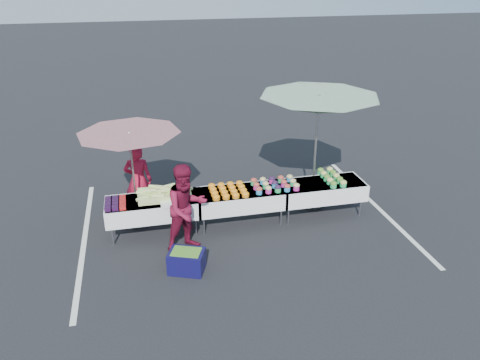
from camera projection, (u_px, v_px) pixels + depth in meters
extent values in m
plane|color=black|center=(240.00, 222.00, 10.00)|extent=(80.00, 80.00, 0.00)
cube|color=silver|center=(84.00, 240.00, 9.35)|extent=(0.10, 5.00, 0.00)
cube|color=silver|center=(377.00, 207.00, 10.65)|extent=(0.10, 5.00, 0.00)
cube|color=white|center=(152.00, 201.00, 9.33)|extent=(1.80, 0.75, 0.04)
cube|color=white|center=(153.00, 208.00, 9.40)|extent=(1.86, 0.81, 0.36)
cylinder|color=slate|center=(113.00, 236.00, 9.13)|extent=(0.04, 0.04, 0.39)
cylinder|color=slate|center=(113.00, 221.00, 9.65)|extent=(0.04, 0.04, 0.39)
cylinder|color=slate|center=(196.00, 227.00, 9.46)|extent=(0.04, 0.04, 0.39)
cylinder|color=slate|center=(192.00, 213.00, 9.98)|extent=(0.04, 0.04, 0.39)
cube|color=white|center=(240.00, 192.00, 9.69)|extent=(1.80, 0.75, 0.04)
cube|color=white|center=(240.00, 199.00, 9.76)|extent=(1.86, 0.81, 0.36)
cylinder|color=slate|center=(204.00, 226.00, 9.49)|extent=(0.04, 0.04, 0.39)
cylinder|color=slate|center=(200.00, 212.00, 10.01)|extent=(0.04, 0.04, 0.39)
cylinder|color=slate|center=(281.00, 217.00, 9.82)|extent=(0.04, 0.04, 0.39)
cylinder|color=slate|center=(273.00, 204.00, 10.34)|extent=(0.04, 0.04, 0.39)
cube|color=white|center=(321.00, 184.00, 10.06)|extent=(1.80, 0.75, 0.04)
cube|color=white|center=(321.00, 190.00, 10.12)|extent=(1.86, 0.81, 0.36)
cylinder|color=slate|center=(288.00, 216.00, 9.86)|extent=(0.04, 0.04, 0.39)
cylinder|color=slate|center=(280.00, 203.00, 10.38)|extent=(0.04, 0.04, 0.39)
cylinder|color=slate|center=(360.00, 208.00, 10.19)|extent=(0.04, 0.04, 0.39)
cylinder|color=slate|center=(348.00, 196.00, 10.71)|extent=(0.04, 0.04, 0.39)
cube|color=black|center=(108.00, 209.00, 8.89)|extent=(0.12, 0.12, 0.08)
cube|color=black|center=(108.00, 205.00, 9.02)|extent=(0.12, 0.12, 0.08)
cube|color=black|center=(108.00, 202.00, 9.14)|extent=(0.12, 0.12, 0.08)
cube|color=black|center=(108.00, 199.00, 9.26)|extent=(0.12, 0.12, 0.08)
cube|color=black|center=(115.00, 208.00, 8.92)|extent=(0.12, 0.12, 0.08)
cube|color=black|center=(115.00, 205.00, 9.05)|extent=(0.12, 0.12, 0.08)
cube|color=black|center=(115.00, 201.00, 9.17)|extent=(0.12, 0.12, 0.08)
cube|color=black|center=(115.00, 198.00, 9.29)|extent=(0.12, 0.12, 0.08)
cube|color=maroon|center=(123.00, 207.00, 8.95)|extent=(0.12, 0.12, 0.08)
cube|color=maroon|center=(123.00, 204.00, 9.07)|extent=(0.12, 0.12, 0.08)
cube|color=maroon|center=(123.00, 201.00, 9.20)|extent=(0.12, 0.12, 0.08)
cube|color=maroon|center=(123.00, 198.00, 9.32)|extent=(0.12, 0.12, 0.08)
cube|color=#B7D26B|center=(164.00, 194.00, 9.39)|extent=(1.05, 0.55, 0.14)
cylinder|color=#B7D26B|center=(179.00, 188.00, 9.57)|extent=(0.27, 0.09, 0.10)
cylinder|color=#B7D26B|center=(145.00, 191.00, 9.31)|extent=(0.27, 0.14, 0.07)
cylinder|color=#B7D26B|center=(170.00, 189.00, 9.25)|extent=(0.27, 0.14, 0.09)
cylinder|color=#B7D26B|center=(143.00, 194.00, 9.31)|extent=(0.27, 0.15, 0.10)
cylinder|color=#B7D26B|center=(155.00, 192.00, 9.26)|extent=(0.27, 0.15, 0.08)
cylinder|color=#B7D26B|center=(162.00, 188.00, 9.36)|extent=(0.27, 0.10, 0.10)
cylinder|color=#B7D26B|center=(162.00, 191.00, 9.25)|extent=(0.27, 0.07, 0.08)
cylinder|color=#B7D26B|center=(158.00, 196.00, 9.17)|extent=(0.27, 0.14, 0.09)
cylinder|color=#B7D26B|center=(155.00, 186.00, 9.48)|extent=(0.27, 0.12, 0.08)
cylinder|color=#B7D26B|center=(186.00, 188.00, 9.54)|extent=(0.27, 0.16, 0.08)
cylinder|color=#B7D26B|center=(148.00, 192.00, 9.25)|extent=(0.27, 0.11, 0.07)
cylinder|color=#B7D26B|center=(161.00, 198.00, 9.15)|extent=(0.27, 0.10, 0.07)
cylinder|color=#B7D26B|center=(169.00, 186.00, 9.49)|extent=(0.27, 0.12, 0.08)
cylinder|color=#B7D26B|center=(142.00, 198.00, 9.07)|extent=(0.27, 0.15, 0.08)
cylinder|color=#B7D26B|center=(146.00, 190.00, 9.30)|extent=(0.27, 0.10, 0.08)
cylinder|color=#B7D26B|center=(175.00, 191.00, 9.35)|extent=(0.27, 0.16, 0.10)
cylinder|color=#B7D26B|center=(150.00, 191.00, 9.20)|extent=(0.27, 0.12, 0.09)
cylinder|color=#B7D26B|center=(179.00, 192.00, 9.18)|extent=(0.27, 0.09, 0.07)
cube|color=white|center=(168.00, 204.00, 9.11)|extent=(0.30, 0.25, 0.05)
cylinder|color=#C57115|center=(216.00, 199.00, 9.32)|extent=(0.15, 0.15, 0.05)
ellipsoid|color=orange|center=(216.00, 197.00, 9.30)|extent=(0.15, 0.15, 0.08)
cylinder|color=#C57115|center=(215.00, 195.00, 9.47)|extent=(0.15, 0.15, 0.05)
ellipsoid|color=orange|center=(215.00, 193.00, 9.46)|extent=(0.15, 0.15, 0.08)
cylinder|color=#C57115|center=(213.00, 191.00, 9.63)|extent=(0.15, 0.15, 0.05)
ellipsoid|color=orange|center=(213.00, 189.00, 9.62)|extent=(0.15, 0.15, 0.08)
cylinder|color=#C57115|center=(212.00, 187.00, 9.79)|extent=(0.15, 0.15, 0.05)
ellipsoid|color=orange|center=(212.00, 185.00, 9.78)|extent=(0.15, 0.15, 0.08)
cylinder|color=#C57115|center=(226.00, 198.00, 9.36)|extent=(0.15, 0.15, 0.05)
ellipsoid|color=orange|center=(226.00, 196.00, 9.34)|extent=(0.15, 0.15, 0.08)
cylinder|color=#C57115|center=(224.00, 194.00, 9.51)|extent=(0.15, 0.15, 0.05)
ellipsoid|color=orange|center=(224.00, 192.00, 9.50)|extent=(0.15, 0.15, 0.08)
cylinder|color=#C57115|center=(223.00, 190.00, 9.67)|extent=(0.15, 0.15, 0.05)
ellipsoid|color=orange|center=(223.00, 188.00, 9.66)|extent=(0.15, 0.15, 0.08)
cylinder|color=#C57115|center=(221.00, 186.00, 9.83)|extent=(0.15, 0.15, 0.05)
ellipsoid|color=orange|center=(221.00, 184.00, 9.82)|extent=(0.15, 0.15, 0.08)
cylinder|color=#C57115|center=(236.00, 197.00, 9.40)|extent=(0.15, 0.15, 0.05)
ellipsoid|color=orange|center=(236.00, 195.00, 9.38)|extent=(0.15, 0.15, 0.08)
cylinder|color=#C57115|center=(234.00, 193.00, 9.56)|extent=(0.15, 0.15, 0.05)
ellipsoid|color=orange|center=(234.00, 191.00, 9.54)|extent=(0.15, 0.15, 0.08)
cylinder|color=#C57115|center=(232.00, 189.00, 9.71)|extent=(0.15, 0.15, 0.05)
ellipsoid|color=orange|center=(232.00, 187.00, 9.70)|extent=(0.15, 0.15, 0.08)
cylinder|color=#C57115|center=(230.00, 185.00, 9.87)|extent=(0.15, 0.15, 0.05)
ellipsoid|color=orange|center=(230.00, 184.00, 9.86)|extent=(0.15, 0.15, 0.08)
cylinder|color=#C57115|center=(245.00, 196.00, 9.44)|extent=(0.15, 0.15, 0.05)
ellipsoid|color=orange|center=(246.00, 194.00, 9.42)|extent=(0.15, 0.15, 0.08)
cylinder|color=#C57115|center=(243.00, 192.00, 9.60)|extent=(0.15, 0.15, 0.05)
ellipsoid|color=orange|center=(243.00, 190.00, 9.58)|extent=(0.15, 0.15, 0.08)
cylinder|color=#C57115|center=(241.00, 188.00, 9.75)|extent=(0.15, 0.15, 0.05)
ellipsoid|color=orange|center=(241.00, 186.00, 9.74)|extent=(0.15, 0.15, 0.08)
cylinder|color=#C57115|center=(240.00, 184.00, 9.91)|extent=(0.15, 0.15, 0.05)
ellipsoid|color=orange|center=(240.00, 183.00, 9.90)|extent=(0.15, 0.15, 0.08)
cylinder|color=#2881BF|center=(259.00, 192.00, 9.54)|extent=(0.13, 0.13, 0.10)
ellipsoid|color=maroon|center=(259.00, 189.00, 9.51)|extent=(0.14, 0.14, 0.10)
cylinder|color=#BB2888|center=(256.00, 187.00, 9.73)|extent=(0.13, 0.13, 0.10)
ellipsoid|color=maroon|center=(256.00, 185.00, 9.71)|extent=(0.14, 0.14, 0.10)
cylinder|color=green|center=(254.00, 183.00, 9.93)|extent=(0.13, 0.13, 0.10)
ellipsoid|color=maroon|center=(254.00, 180.00, 9.90)|extent=(0.14, 0.14, 0.10)
cylinder|color=#BB2888|center=(269.00, 191.00, 9.58)|extent=(0.13, 0.13, 0.10)
ellipsoid|color=tan|center=(269.00, 188.00, 9.55)|extent=(0.14, 0.14, 0.10)
cylinder|color=green|center=(266.00, 186.00, 9.77)|extent=(0.13, 0.13, 0.10)
ellipsoid|color=tan|center=(266.00, 184.00, 9.75)|extent=(0.14, 0.14, 0.10)
cylinder|color=#2881BF|center=(263.00, 182.00, 9.97)|extent=(0.13, 0.13, 0.10)
ellipsoid|color=tan|center=(263.00, 179.00, 9.94)|extent=(0.14, 0.14, 0.10)
cylinder|color=green|center=(278.00, 190.00, 9.62)|extent=(0.13, 0.13, 0.10)
ellipsoid|color=black|center=(278.00, 187.00, 9.60)|extent=(0.14, 0.14, 0.10)
cylinder|color=#2881BF|center=(275.00, 185.00, 9.81)|extent=(0.13, 0.13, 0.10)
ellipsoid|color=black|center=(275.00, 183.00, 9.79)|extent=(0.14, 0.14, 0.10)
cylinder|color=#BB2888|center=(272.00, 181.00, 10.01)|extent=(0.13, 0.13, 0.10)
ellipsoid|color=black|center=(272.00, 178.00, 9.98)|extent=(0.14, 0.14, 0.10)
cylinder|color=#2881BF|center=(287.00, 189.00, 9.66)|extent=(0.13, 0.13, 0.10)
ellipsoid|color=maroon|center=(287.00, 186.00, 9.64)|extent=(0.14, 0.14, 0.10)
cylinder|color=#BB2888|center=(284.00, 184.00, 9.86)|extent=(0.13, 0.13, 0.10)
ellipsoid|color=maroon|center=(284.00, 182.00, 9.83)|extent=(0.14, 0.14, 0.10)
cylinder|color=green|center=(281.00, 180.00, 10.05)|extent=(0.13, 0.13, 0.10)
ellipsoid|color=maroon|center=(281.00, 178.00, 10.02)|extent=(0.14, 0.14, 0.10)
cylinder|color=#BB2888|center=(296.00, 188.00, 9.70)|extent=(0.13, 0.13, 0.10)
ellipsoid|color=tan|center=(296.00, 185.00, 9.68)|extent=(0.14, 0.14, 0.10)
cylinder|color=green|center=(293.00, 183.00, 9.90)|extent=(0.13, 0.13, 0.10)
ellipsoid|color=tan|center=(293.00, 181.00, 9.87)|extent=(0.14, 0.14, 0.10)
cylinder|color=#2881BF|center=(290.00, 179.00, 10.09)|extent=(0.13, 0.13, 0.10)
ellipsoid|color=tan|center=(290.00, 177.00, 10.07)|extent=(0.14, 0.14, 0.10)
cylinder|color=green|center=(333.00, 186.00, 9.81)|extent=(0.14, 0.14, 0.08)
ellipsoid|color=#33641A|center=(334.00, 183.00, 9.79)|extent=(0.14, 0.14, 0.11)
cylinder|color=green|center=(330.00, 182.00, 9.97)|extent=(0.14, 0.14, 0.08)
ellipsoid|color=#BBB554|center=(330.00, 180.00, 9.95)|extent=(0.14, 0.14, 0.11)
cylinder|color=green|center=(327.00, 179.00, 10.13)|extent=(0.14, 0.14, 0.08)
ellipsoid|color=#33641A|center=(327.00, 177.00, 10.11)|extent=(0.14, 0.14, 0.11)
cylinder|color=green|center=(324.00, 176.00, 10.29)|extent=(0.14, 0.14, 0.08)
ellipsoid|color=#BBB554|center=(324.00, 173.00, 10.27)|extent=(0.14, 0.14, 0.11)
cylinder|color=green|center=(321.00, 172.00, 10.45)|extent=(0.14, 0.14, 0.08)
ellipsoid|color=#33641A|center=(321.00, 170.00, 10.43)|extent=(0.14, 0.14, 0.11)
cylinder|color=green|center=(343.00, 185.00, 9.86)|extent=(0.14, 0.14, 0.08)
ellipsoid|color=#BBB554|center=(343.00, 182.00, 9.84)|extent=(0.14, 0.14, 0.11)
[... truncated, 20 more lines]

